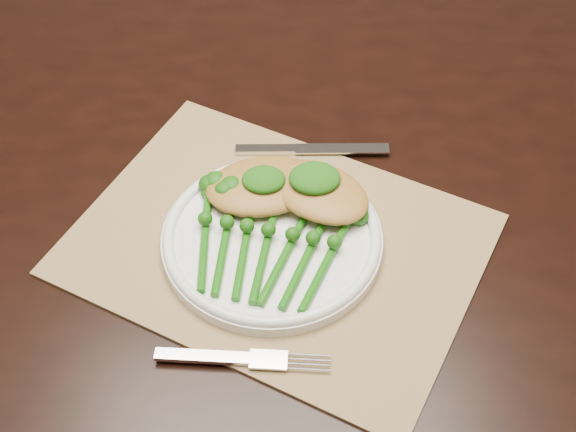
{
  "coord_description": "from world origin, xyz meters",
  "views": [
    {
      "loc": [
        0.12,
        -0.63,
        1.45
      ],
      "look_at": [
        0.12,
        -0.05,
        0.78
      ],
      "focal_mm": 50.0,
      "sensor_mm": 36.0,
      "label": 1
    }
  ],
  "objects_px": {
    "broccolini_bundle": "(265,250)",
    "chicken_fillet_left": "(264,186)",
    "dining_table": "(269,339)",
    "dinner_plate": "(272,238)",
    "placemat": "(277,244)"
  },
  "relations": [
    {
      "from": "placemat",
      "to": "chicken_fillet_left",
      "type": "xyz_separation_m",
      "value": [
        -0.02,
        0.06,
        0.03
      ]
    },
    {
      "from": "dining_table",
      "to": "chicken_fillet_left",
      "type": "distance_m",
      "value": 0.41
    },
    {
      "from": "chicken_fillet_left",
      "to": "broccolini_bundle",
      "type": "bearing_deg",
      "value": -100.35
    },
    {
      "from": "dinner_plate",
      "to": "chicken_fillet_left",
      "type": "bearing_deg",
      "value": 99.12
    },
    {
      "from": "dinner_plate",
      "to": "chicken_fillet_left",
      "type": "distance_m",
      "value": 0.07
    },
    {
      "from": "dining_table",
      "to": "chicken_fillet_left",
      "type": "relative_size",
      "value": 12.32
    },
    {
      "from": "placemat",
      "to": "dining_table",
      "type": "bearing_deg",
      "value": 125.59
    },
    {
      "from": "dining_table",
      "to": "chicken_fillet_left",
      "type": "bearing_deg",
      "value": -84.66
    },
    {
      "from": "dinner_plate",
      "to": "broccolini_bundle",
      "type": "height_order",
      "value": "broccolini_bundle"
    },
    {
      "from": "broccolini_bundle",
      "to": "chicken_fillet_left",
      "type": "bearing_deg",
      "value": 105.19
    },
    {
      "from": "dining_table",
      "to": "chicken_fillet_left",
      "type": "height_order",
      "value": "chicken_fillet_left"
    },
    {
      "from": "placemat",
      "to": "dinner_plate",
      "type": "relative_size",
      "value": 1.78
    },
    {
      "from": "placemat",
      "to": "broccolini_bundle",
      "type": "distance_m",
      "value": 0.04
    },
    {
      "from": "dinner_plate",
      "to": "broccolini_bundle",
      "type": "relative_size",
      "value": 1.17
    },
    {
      "from": "placemat",
      "to": "dinner_plate",
      "type": "distance_m",
      "value": 0.01
    }
  ]
}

